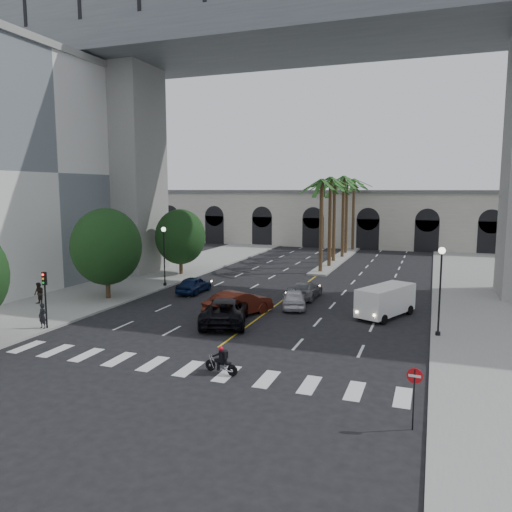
% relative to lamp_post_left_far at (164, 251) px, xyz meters
% --- Properties ---
extents(ground, '(140.00, 140.00, 0.00)m').
position_rel_lamp_post_left_far_xyz_m(ground, '(11.40, -16.00, -3.22)').
color(ground, black).
rests_on(ground, ground).
extents(sidewalk_left, '(8.00, 100.00, 0.15)m').
position_rel_lamp_post_left_far_xyz_m(sidewalk_left, '(-3.60, -1.00, -3.15)').
color(sidewalk_left, gray).
rests_on(sidewalk_left, ground).
extents(sidewalk_right, '(8.00, 100.00, 0.15)m').
position_rel_lamp_post_left_far_xyz_m(sidewalk_right, '(26.40, -1.00, -3.15)').
color(sidewalk_right, gray).
rests_on(sidewalk_right, ground).
extents(median, '(2.00, 24.00, 0.20)m').
position_rel_lamp_post_left_far_xyz_m(median, '(11.40, 22.00, -3.12)').
color(median, gray).
rests_on(median, ground).
extents(pier_building, '(71.00, 10.50, 8.50)m').
position_rel_lamp_post_left_far_xyz_m(pier_building, '(11.40, 39.00, 1.04)').
color(pier_building, silver).
rests_on(pier_building, ground).
extents(bridge, '(75.00, 13.00, 26.00)m').
position_rel_lamp_post_left_far_xyz_m(bridge, '(14.82, 6.00, 15.29)').
color(bridge, gray).
rests_on(bridge, ground).
extents(palm_a, '(3.20, 3.20, 10.30)m').
position_rel_lamp_post_left_far_xyz_m(palm_a, '(11.40, 12.00, 5.88)').
color(palm_a, '#47331E').
rests_on(palm_a, ground).
extents(palm_b, '(3.20, 3.20, 10.60)m').
position_rel_lamp_post_left_far_xyz_m(palm_b, '(11.50, 16.00, 6.15)').
color(palm_b, '#47331E').
rests_on(palm_b, ground).
extents(palm_c, '(3.20, 3.20, 10.10)m').
position_rel_lamp_post_left_far_xyz_m(palm_c, '(11.20, 20.00, 5.69)').
color(palm_c, '#47331E').
rests_on(palm_c, ground).
extents(palm_d, '(3.20, 3.20, 10.90)m').
position_rel_lamp_post_left_far_xyz_m(palm_d, '(11.55, 24.00, 6.43)').
color(palm_d, '#47331E').
rests_on(palm_d, ground).
extents(palm_e, '(3.20, 3.20, 10.40)m').
position_rel_lamp_post_left_far_xyz_m(palm_e, '(11.30, 28.00, 5.97)').
color(palm_e, '#47331E').
rests_on(palm_e, ground).
extents(palm_f, '(3.20, 3.20, 10.70)m').
position_rel_lamp_post_left_far_xyz_m(palm_f, '(11.60, 32.00, 6.24)').
color(palm_f, '#47331E').
rests_on(palm_f, ground).
extents(street_tree_mid, '(5.44, 5.44, 7.21)m').
position_rel_lamp_post_left_far_xyz_m(street_tree_mid, '(-1.60, -6.00, 0.99)').
color(street_tree_mid, '#382616').
rests_on(street_tree_mid, ground).
extents(street_tree_far, '(5.04, 5.04, 6.68)m').
position_rel_lamp_post_left_far_xyz_m(street_tree_far, '(-1.60, 6.00, 0.68)').
color(street_tree_far, '#382616').
rests_on(street_tree_far, ground).
extents(lamp_post_left_far, '(0.40, 0.40, 5.35)m').
position_rel_lamp_post_left_far_xyz_m(lamp_post_left_far, '(0.00, 0.00, 0.00)').
color(lamp_post_left_far, black).
rests_on(lamp_post_left_far, ground).
extents(lamp_post_right, '(0.40, 0.40, 5.35)m').
position_rel_lamp_post_left_far_xyz_m(lamp_post_right, '(22.80, -8.00, 0.00)').
color(lamp_post_right, black).
rests_on(lamp_post_right, ground).
extents(traffic_signal_far, '(0.25, 0.18, 3.65)m').
position_rel_lamp_post_left_far_xyz_m(traffic_signal_far, '(0.10, -14.50, -0.71)').
color(traffic_signal_far, black).
rests_on(traffic_signal_far, ground).
extents(motorcycle_rider, '(1.80, 0.61, 1.32)m').
position_rel_lamp_post_left_far_xyz_m(motorcycle_rider, '(13.18, -17.52, -2.62)').
color(motorcycle_rider, black).
rests_on(motorcycle_rider, ground).
extents(car_a, '(2.71, 4.41, 1.40)m').
position_rel_lamp_post_left_far_xyz_m(car_a, '(12.90, -3.75, -2.52)').
color(car_a, silver).
rests_on(car_a, ground).
extents(car_b, '(3.80, 5.48, 1.71)m').
position_rel_lamp_post_left_far_xyz_m(car_b, '(9.90, -7.16, -2.36)').
color(car_b, '#4C190F').
rests_on(car_b, ground).
extents(car_c, '(4.43, 6.61, 1.68)m').
position_rel_lamp_post_left_far_xyz_m(car_c, '(9.83, -9.33, -2.38)').
color(car_c, black).
rests_on(car_c, ground).
extents(car_d, '(1.99, 4.73, 1.36)m').
position_rel_lamp_post_left_far_xyz_m(car_d, '(12.90, -0.31, -2.54)').
color(car_d, slate).
rests_on(car_d, ground).
extents(car_e, '(1.67, 4.14, 1.41)m').
position_rel_lamp_post_left_far_xyz_m(car_e, '(3.58, -1.41, -2.52)').
color(car_e, '#0E1D45').
rests_on(car_e, ground).
extents(cargo_van, '(3.74, 5.31, 2.13)m').
position_rel_lamp_post_left_far_xyz_m(cargo_van, '(19.42, -4.18, -2.04)').
color(cargo_van, silver).
rests_on(cargo_van, ground).
extents(pedestrian_a, '(0.58, 0.41, 1.52)m').
position_rel_lamp_post_left_far_xyz_m(pedestrian_a, '(-0.10, -14.62, -2.31)').
color(pedestrian_a, black).
rests_on(pedestrian_a, sidewalk_left).
extents(pedestrian_b, '(0.93, 0.81, 1.63)m').
position_rel_lamp_post_left_far_xyz_m(pedestrian_b, '(-5.09, -9.57, -2.26)').
color(pedestrian_b, black).
rests_on(pedestrian_b, sidewalk_left).
extents(do_not_enter_sign, '(0.57, 0.07, 2.32)m').
position_rel_lamp_post_left_far_xyz_m(do_not_enter_sign, '(21.90, -20.31, -1.54)').
color(do_not_enter_sign, black).
rests_on(do_not_enter_sign, ground).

